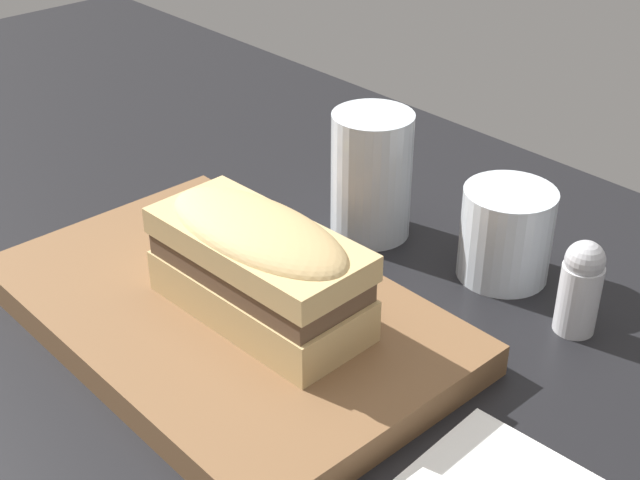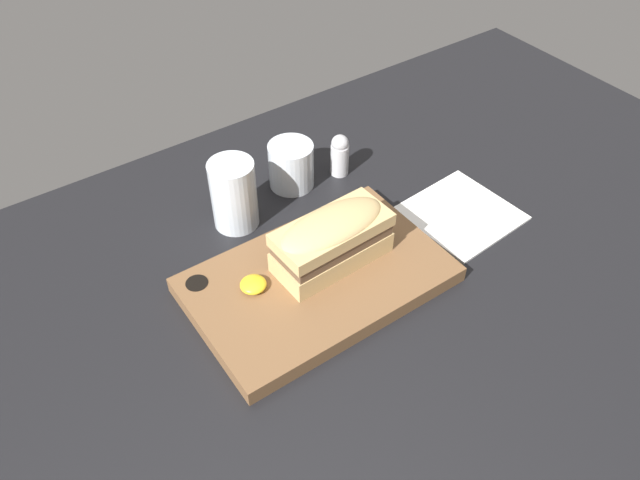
% 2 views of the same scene
% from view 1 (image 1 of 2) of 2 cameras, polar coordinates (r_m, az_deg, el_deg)
% --- Properties ---
extents(dining_table, '(1.73, 0.99, 0.02)m').
position_cam_1_polar(dining_table, '(0.71, -10.41, -7.06)').
color(dining_table, black).
rests_on(dining_table, ground).
extents(serving_board, '(0.37, 0.23, 0.03)m').
position_cam_1_polar(serving_board, '(0.70, -6.18, -4.70)').
color(serving_board, brown).
rests_on(serving_board, dining_table).
extents(sandwich, '(0.18, 0.08, 0.09)m').
position_cam_1_polar(sandwich, '(0.65, -3.97, -1.41)').
color(sandwich, tan).
rests_on(sandwich, serving_board).
extents(mustard_dollop, '(0.04, 0.04, 0.02)m').
position_cam_1_polar(mustard_dollop, '(0.76, -8.61, 0.30)').
color(mustard_dollop, gold).
rests_on(mustard_dollop, serving_board).
extents(water_glass, '(0.07, 0.07, 0.12)m').
position_cam_1_polar(water_glass, '(0.80, 3.29, 3.68)').
color(water_glass, silver).
rests_on(water_glass, dining_table).
extents(wine_glass, '(0.08, 0.08, 0.08)m').
position_cam_1_polar(wine_glass, '(0.76, 11.79, 0.14)').
color(wine_glass, silver).
rests_on(wine_glass, dining_table).
extents(salt_shaker, '(0.03, 0.03, 0.08)m').
position_cam_1_polar(salt_shaker, '(0.71, 16.33, -2.86)').
color(salt_shaker, silver).
rests_on(salt_shaker, dining_table).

